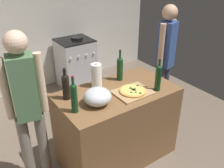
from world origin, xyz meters
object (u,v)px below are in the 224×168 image
(person_in_stripes, at_px, (27,104))
(wine_bottle_clear, at_px, (158,77))
(mixing_bowl, at_px, (97,97))
(wine_bottle_green, at_px, (74,97))
(person_in_red, at_px, (165,57))
(wine_bottle_dark, at_px, (120,68))
(wine_bottle_amber, at_px, (66,85))
(paper_towel_roll, at_px, (96,75))
(stove, at_px, (76,63))
(pizza, at_px, (133,91))

(person_in_stripes, bearing_deg, wine_bottle_clear, -17.22)
(mixing_bowl, height_order, person_in_stripes, person_in_stripes)
(wine_bottle_clear, height_order, wine_bottle_green, wine_bottle_green)
(person_in_stripes, relative_size, person_in_red, 1.00)
(wine_bottle_dark, relative_size, wine_bottle_green, 0.99)
(wine_bottle_amber, distance_m, wine_bottle_dark, 0.72)
(wine_bottle_clear, relative_size, wine_bottle_dark, 0.98)
(wine_bottle_clear, xyz_separation_m, wine_bottle_amber, (-0.91, 0.40, -0.01))
(mixing_bowl, height_order, wine_bottle_green, wine_bottle_green)
(paper_towel_roll, bearing_deg, wine_bottle_dark, -3.00)
(wine_bottle_amber, bearing_deg, paper_towel_roll, 8.33)
(mixing_bowl, distance_m, wine_bottle_clear, 0.72)
(wine_bottle_clear, relative_size, person_in_red, 0.22)
(stove, bearing_deg, pizza, -99.69)
(mixing_bowl, height_order, wine_bottle_dark, wine_bottle_dark)
(pizza, height_order, mixing_bowl, mixing_bowl)
(wine_bottle_clear, height_order, person_in_stripes, person_in_stripes)
(wine_bottle_amber, relative_size, stove, 0.36)
(pizza, relative_size, person_in_red, 0.17)
(wine_bottle_green, bearing_deg, wine_bottle_clear, -8.07)
(wine_bottle_clear, relative_size, stove, 0.39)
(wine_bottle_clear, xyz_separation_m, wine_bottle_dark, (-0.19, 0.45, -0.01))
(wine_bottle_amber, height_order, person_in_red, person_in_red)
(wine_bottle_amber, relative_size, wine_bottle_green, 0.91)
(mixing_bowl, distance_m, wine_bottle_green, 0.26)
(paper_towel_roll, relative_size, stove, 0.29)
(pizza, height_order, stove, pizza)
(stove, height_order, person_in_red, person_in_red)
(mixing_bowl, xyz_separation_m, paper_towel_roll, (0.19, 0.33, 0.05))
(wine_bottle_dark, relative_size, person_in_red, 0.22)
(wine_bottle_amber, bearing_deg, wine_bottle_dark, 3.38)
(wine_bottle_green, height_order, person_in_stripes, person_in_stripes)
(wine_bottle_green, distance_m, person_in_red, 1.68)
(pizza, xyz_separation_m, wine_bottle_dark, (0.08, 0.35, 0.13))
(paper_towel_roll, relative_size, person_in_red, 0.16)
(pizza, height_order, person_in_red, person_in_red)
(paper_towel_roll, height_order, wine_bottle_dark, wine_bottle_dark)
(mixing_bowl, distance_m, paper_towel_roll, 0.39)
(paper_towel_roll, relative_size, wine_bottle_dark, 0.73)
(wine_bottle_dark, height_order, wine_bottle_green, wine_bottle_green)
(pizza, distance_m, person_in_red, 1.05)
(mixing_bowl, distance_m, wine_bottle_dark, 0.60)
(wine_bottle_amber, xyz_separation_m, wine_bottle_dark, (0.72, 0.04, 0.00))
(pizza, xyz_separation_m, wine_bottle_amber, (-0.64, 0.30, 0.12))
(wine_bottle_amber, height_order, wine_bottle_dark, wine_bottle_dark)
(pizza, relative_size, stove, 0.31)
(paper_towel_roll, distance_m, wine_bottle_amber, 0.41)
(wine_bottle_amber, bearing_deg, wine_bottle_green, -98.75)
(person_in_stripes, bearing_deg, stove, 51.97)
(paper_towel_roll, xyz_separation_m, wine_bottle_clear, (0.51, -0.46, 0.03))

